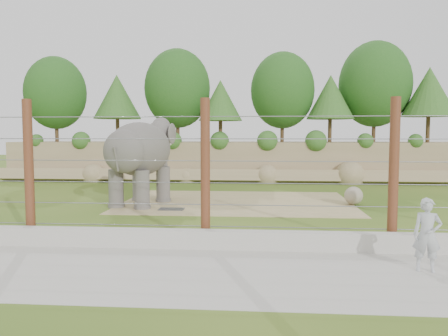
# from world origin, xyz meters

# --- Properties ---
(ground) EXTENTS (90.00, 90.00, 0.00)m
(ground) POSITION_xyz_m (0.00, 0.00, 0.00)
(ground) COLOR #325816
(ground) RESTS_ON ground
(back_embankment) EXTENTS (30.00, 5.52, 8.77)m
(back_embankment) POSITION_xyz_m (0.59, 12.68, 3.97)
(back_embankment) COLOR #918058
(back_embankment) RESTS_ON ground
(dirt_patch) EXTENTS (10.00, 7.00, 0.02)m
(dirt_patch) POSITION_xyz_m (0.50, 3.00, 0.01)
(dirt_patch) COLOR tan
(dirt_patch) RESTS_ON ground
(drain_grate) EXTENTS (1.00, 0.60, 0.03)m
(drain_grate) POSITION_xyz_m (-2.01, 0.77, 0.04)
(drain_grate) COLOR #262628
(drain_grate) RESTS_ON dirt_patch
(elephant) EXTENTS (2.96, 4.90, 3.70)m
(elephant) POSITION_xyz_m (-3.60, 2.00, 1.85)
(elephant) COLOR #5A5650
(elephant) RESTS_ON ground
(stone_ball) EXTENTS (0.78, 0.78, 0.78)m
(stone_ball) POSITION_xyz_m (5.50, 2.55, 0.41)
(stone_ball) COLOR gray
(stone_ball) RESTS_ON dirt_patch
(retaining_wall) EXTENTS (26.00, 0.35, 0.50)m
(retaining_wall) POSITION_xyz_m (0.00, -5.00, 0.25)
(retaining_wall) COLOR #B9B4AA
(retaining_wall) RESTS_ON ground
(walkway) EXTENTS (26.00, 4.00, 0.01)m
(walkway) POSITION_xyz_m (0.00, -7.00, 0.01)
(walkway) COLOR #B9B4AA
(walkway) RESTS_ON ground
(barrier_fence) EXTENTS (20.26, 0.26, 4.00)m
(barrier_fence) POSITION_xyz_m (0.00, -4.50, 2.00)
(barrier_fence) COLOR #522C1A
(barrier_fence) RESTS_ON ground
(zookeeper) EXTENTS (0.67, 0.52, 1.62)m
(zookeeper) POSITION_xyz_m (5.14, -6.52, 0.82)
(zookeeper) COLOR silver
(zookeeper) RESTS_ON walkway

